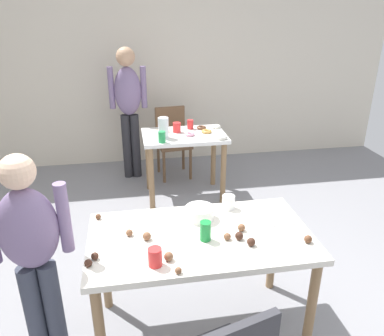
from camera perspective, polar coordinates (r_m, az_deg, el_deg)
ground_plane at (r=2.90m, az=2.06°, el=-21.87°), size 6.40×6.40×0.00m
wall_back at (r=5.28m, az=-5.02°, el=14.83°), size 6.40×0.10×2.60m
dining_table_near at (r=2.44m, az=1.26°, el=-11.75°), size 1.37×0.76×0.75m
dining_table_far at (r=4.25m, az=-1.16°, el=3.29°), size 0.90×0.61×0.75m
chair_far_table at (r=4.90m, az=-2.96°, el=4.57°), size 0.44×0.44×0.87m
person_girl_near at (r=2.34m, az=-22.69°, el=-11.04°), size 0.46×0.24×1.37m
person_adult_far at (r=4.74m, az=-9.43°, el=9.68°), size 0.45×0.22×1.61m
mixing_bowl at (r=2.53m, az=1.14°, el=-6.70°), size 0.19×0.19×0.08m
soda_can at (r=2.31m, az=2.01°, el=-9.34°), size 0.07×0.07×0.12m
fork_near at (r=2.55m, az=13.50°, el=-8.19°), size 0.17×0.02×0.01m
cup_near_0 at (r=2.12m, az=-5.52°, el=-13.05°), size 0.08×0.08×0.11m
cup_near_1 at (r=2.66m, az=5.43°, el=-5.07°), size 0.09×0.09×0.10m
cake_ball_0 at (r=2.40m, az=-9.30°, el=-9.48°), size 0.04×0.04×0.04m
cake_ball_1 at (r=2.34m, az=5.27°, el=-10.11°), size 0.04×0.04×0.04m
cake_ball_2 at (r=2.61m, az=-13.77°, el=-7.04°), size 0.04×0.04×0.04m
cake_ball_3 at (r=2.08m, az=-2.05°, el=-14.99°), size 0.04×0.04×0.04m
cake_ball_4 at (r=2.17m, az=-3.50°, el=-13.00°), size 0.05×0.05×0.05m
cake_ball_5 at (r=2.35m, az=7.03°, el=-9.98°), size 0.05×0.05×0.05m
cake_ball_6 at (r=2.20m, az=-15.18°, el=-13.50°), size 0.04×0.04×0.04m
cake_ball_7 at (r=2.41m, az=16.88°, el=-10.09°), size 0.05×0.05×0.05m
cake_ball_8 at (r=2.43m, az=7.37°, el=-8.77°), size 0.05×0.05×0.05m
cake_ball_9 at (r=2.31m, az=8.79°, el=-10.80°), size 0.05×0.05×0.05m
cake_ball_10 at (r=2.35m, az=-6.73°, el=-10.04°), size 0.05×0.05×0.05m
cake_ball_11 at (r=2.24m, az=-14.26°, el=-12.58°), size 0.04×0.04×0.04m
pitcher_far at (r=4.07m, az=-4.28°, el=5.99°), size 0.11×0.11×0.22m
cup_far_0 at (r=4.30m, az=-4.37°, el=6.19°), size 0.07×0.07×0.11m
cup_far_1 at (r=4.38m, az=-0.26°, el=6.51°), size 0.07×0.07×0.10m
cup_far_2 at (r=4.26m, az=-2.28°, el=6.05°), size 0.09×0.09×0.11m
cup_far_3 at (r=3.94m, az=-4.51°, el=4.62°), size 0.07×0.07×0.12m
donut_far_0 at (r=4.06m, az=4.39°, el=4.60°), size 0.13×0.13×0.04m
donut_far_1 at (r=4.43m, az=3.56°, el=6.17°), size 0.11×0.11×0.03m
donut_far_2 at (r=4.25m, az=2.18°, el=5.47°), size 0.11×0.11×0.03m
donut_far_3 at (r=4.15m, az=-0.32°, el=5.04°), size 0.11×0.11×0.03m
donut_far_4 at (r=4.38m, az=1.42°, el=6.03°), size 0.11×0.11×0.03m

